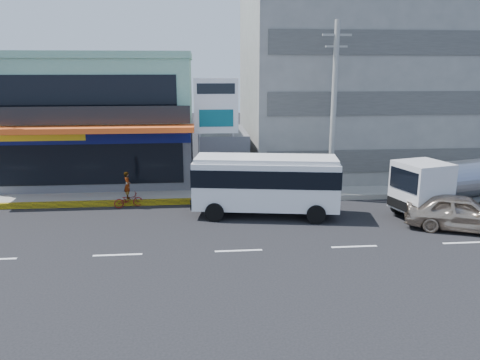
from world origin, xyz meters
name	(u,v)px	position (x,y,z in m)	size (l,w,h in m)	color
ground	(239,251)	(0.00, 0.00, 0.00)	(120.00, 120.00, 0.00)	black
sidewalk	(305,188)	(5.00, 9.50, 0.15)	(70.00, 5.00, 0.30)	gray
shop_building	(102,121)	(-8.00, 13.95, 4.00)	(12.40, 11.70, 8.00)	#4C4C52
concrete_building	(359,74)	(10.00, 15.00, 7.00)	(16.00, 12.00, 14.00)	gray
gap_structure	(223,157)	(0.00, 12.00, 1.75)	(3.00, 6.00, 3.50)	#4C4C52
satellite_dish	(223,131)	(0.00, 11.00, 3.58)	(1.50, 1.50, 0.15)	slate
billboard	(216,112)	(-0.50, 9.20, 4.93)	(2.60, 0.18, 6.90)	gray
utility_pole_near	(334,110)	(6.00, 7.40, 5.15)	(1.60, 0.30, 10.00)	#999993
minibus	(266,181)	(1.82, 4.71, 1.85)	(7.68, 3.54, 3.09)	white
sedan	(461,212)	(10.69, 1.66, 0.85)	(2.02, 5.01, 1.71)	tan
tanker_truck	(457,185)	(11.69, 3.96, 1.58)	(7.78, 4.08, 2.94)	silver
motorcycle_rider	(128,196)	(-5.48, 6.80, 0.66)	(1.65, 1.00, 2.00)	#630F0E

